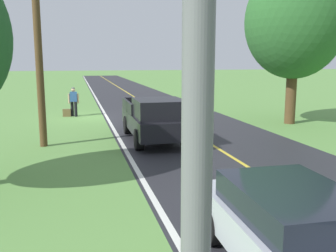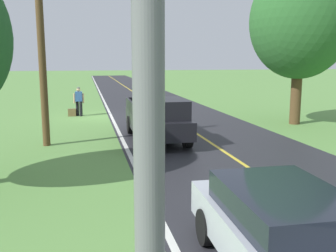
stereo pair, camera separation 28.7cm
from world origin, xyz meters
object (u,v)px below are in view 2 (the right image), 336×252
(tree_far_side_near, at_px, (300,21))
(sedan_ahead_same_lane, at_px, (287,234))
(hitchhiker_walking, at_px, (79,100))
(traffic_light_mast, at_px, (116,9))
(utility_pole_roadside, at_px, (42,54))
(pickup_truck_passing, at_px, (157,118))
(suitcase_carried, at_px, (72,112))

(tree_far_side_near, bearing_deg, sedan_ahead_same_lane, 59.08)
(hitchhiker_walking, relative_size, traffic_light_mast, 0.34)
(traffic_light_mast, relative_size, tree_far_side_near, 0.64)
(sedan_ahead_same_lane, distance_m, utility_pole_roadside, 11.71)
(pickup_truck_passing, distance_m, utility_pole_roadside, 5.11)
(sedan_ahead_same_lane, height_order, utility_pole_roadside, utility_pole_roadside)
(traffic_light_mast, bearing_deg, suitcase_carried, -87.38)
(pickup_truck_passing, xyz_separation_m, tree_far_side_near, (-7.82, -2.65, 4.26))
(tree_far_side_near, relative_size, utility_pole_roadside, 1.15)
(pickup_truck_passing, xyz_separation_m, traffic_light_mast, (2.70, 13.37, 2.59))
(pickup_truck_passing, bearing_deg, sedan_ahead_same_lane, 90.07)
(hitchhiker_walking, height_order, sedan_ahead_same_lane, hitchhiker_walking)
(suitcase_carried, xyz_separation_m, tree_far_side_near, (-11.51, 5.33, 5.00))
(hitchhiker_walking, bearing_deg, suitcase_carried, 7.60)
(traffic_light_mast, relative_size, sedan_ahead_same_lane, 1.17)
(suitcase_carried, xyz_separation_m, pickup_truck_passing, (-3.68, 7.99, 0.74))
(utility_pole_roadside, bearing_deg, sedan_ahead_same_lane, 112.92)
(tree_far_side_near, relative_size, sedan_ahead_same_lane, 1.83)
(suitcase_carried, relative_size, pickup_truck_passing, 0.09)
(tree_far_side_near, height_order, sedan_ahead_same_lane, tree_far_side_near)
(suitcase_carried, bearing_deg, utility_pole_roadside, -2.04)
(suitcase_carried, height_order, pickup_truck_passing, pickup_truck_passing)
(tree_far_side_near, distance_m, sedan_ahead_same_lane, 15.85)
(suitcase_carried, xyz_separation_m, sedan_ahead_same_lane, (-3.70, 18.37, 0.53))
(tree_far_side_near, bearing_deg, utility_pole_roadside, 11.86)
(sedan_ahead_same_lane, bearing_deg, traffic_light_mast, 47.65)
(pickup_truck_passing, bearing_deg, utility_pole_roadside, -1.08)
(traffic_light_mast, distance_m, tree_far_side_near, 19.25)
(hitchhiker_walking, height_order, traffic_light_mast, traffic_light_mast)
(suitcase_carried, distance_m, pickup_truck_passing, 8.83)
(tree_far_side_near, xyz_separation_m, sedan_ahead_same_lane, (7.81, 13.04, -4.47))
(traffic_light_mast, height_order, sedan_ahead_same_lane, traffic_light_mast)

